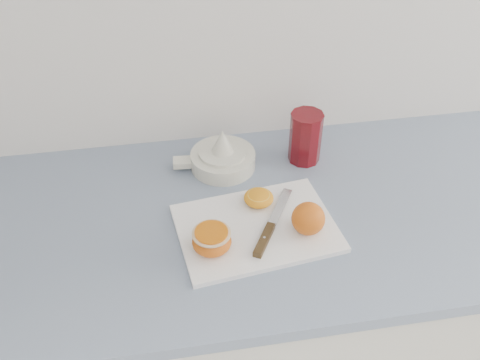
# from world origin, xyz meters

# --- Properties ---
(counter) EXTENTS (2.47, 0.64, 0.89)m
(counter) POSITION_xyz_m (-0.15, 1.70, 0.45)
(counter) COLOR silver
(counter) RESTS_ON ground
(cutting_board) EXTENTS (0.35, 0.27, 0.01)m
(cutting_board) POSITION_xyz_m (-0.20, 1.64, 0.90)
(cutting_board) COLOR white
(cutting_board) RESTS_ON counter
(whole_orange) EXTENTS (0.07, 0.07, 0.07)m
(whole_orange) POSITION_xyz_m (-0.10, 1.61, 0.94)
(whole_orange) COLOR orange
(whole_orange) RESTS_ON cutting_board
(half_orange) EXTENTS (0.08, 0.08, 0.05)m
(half_orange) POSITION_xyz_m (-0.30, 1.59, 0.93)
(half_orange) COLOR orange
(half_orange) RESTS_ON cutting_board
(squeezed_shell) EXTENTS (0.07, 0.07, 0.03)m
(squeezed_shell) POSITION_xyz_m (-0.18, 1.71, 0.92)
(squeezed_shell) COLOR orange
(squeezed_shell) RESTS_ON cutting_board
(paring_knife) EXTENTS (0.12, 0.20, 0.01)m
(paring_knife) POSITION_xyz_m (-0.19, 1.61, 0.91)
(paring_knife) COLOR #45341C
(paring_knife) RESTS_ON cutting_board
(citrus_juicer) EXTENTS (0.20, 0.16, 0.11)m
(citrus_juicer) POSITION_xyz_m (-0.24, 1.87, 0.92)
(citrus_juicer) COLOR white
(citrus_juicer) RESTS_ON counter
(red_tumbler) EXTENTS (0.08, 0.08, 0.13)m
(red_tumbler) POSITION_xyz_m (-0.04, 1.87, 0.95)
(red_tumbler) COLOR #620D13
(red_tumbler) RESTS_ON counter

